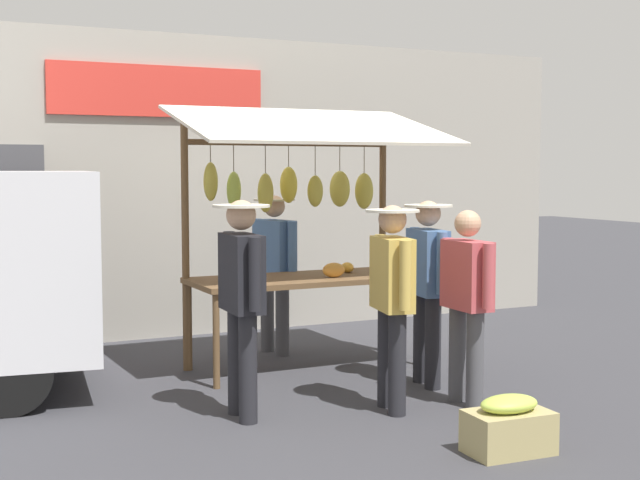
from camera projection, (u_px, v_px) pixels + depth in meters
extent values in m
plane|color=#38383D|center=(306.00, 368.00, 8.51)|extent=(40.00, 40.00, 0.00)
cube|color=#9E998E|center=(226.00, 186.00, 10.34)|extent=(9.00, 0.25, 3.40)
cube|color=red|center=(158.00, 91.00, 9.76)|extent=(2.40, 0.06, 0.56)
cube|color=brown|center=(306.00, 279.00, 8.44)|extent=(2.20, 0.90, 0.05)
cylinder|color=brown|center=(216.00, 341.00, 7.67)|extent=(0.06, 0.06, 0.83)
cylinder|color=brown|center=(421.00, 323.00, 8.58)|extent=(0.06, 0.06, 0.83)
cylinder|color=brown|center=(189.00, 327.00, 8.37)|extent=(0.06, 0.06, 0.83)
cylinder|color=brown|center=(381.00, 311.00, 9.27)|extent=(0.06, 0.06, 0.83)
cylinder|color=brown|center=(186.00, 247.00, 8.31)|extent=(0.07, 0.07, 2.35)
cylinder|color=brown|center=(382.00, 239.00, 9.23)|extent=(0.07, 0.07, 2.35)
cylinder|color=brown|center=(289.00, 143.00, 8.69)|extent=(2.12, 0.06, 0.06)
cube|color=beige|center=(313.00, 125.00, 8.19)|extent=(2.50, 1.46, 0.39)
cylinder|color=brown|center=(364.00, 159.00, 9.06)|extent=(0.01, 0.01, 0.29)
ellipsoid|color=gold|center=(364.00, 191.00, 9.08)|extent=(0.24, 0.24, 0.37)
cylinder|color=brown|center=(340.00, 157.00, 8.95)|extent=(0.01, 0.01, 0.27)
ellipsoid|color=gold|center=(340.00, 189.00, 8.98)|extent=(0.26, 0.27, 0.36)
cylinder|color=brown|center=(315.00, 159.00, 8.79)|extent=(0.01, 0.01, 0.31)
ellipsoid|color=gold|center=(315.00, 191.00, 8.82)|extent=(0.17, 0.14, 0.31)
cylinder|color=brown|center=(288.00, 155.00, 8.71)|extent=(0.01, 0.01, 0.23)
ellipsoid|color=yellow|center=(288.00, 185.00, 8.73)|extent=(0.24, 0.26, 0.36)
cylinder|color=brown|center=(265.00, 158.00, 8.53)|extent=(0.01, 0.01, 0.29)
ellipsoid|color=gold|center=(266.00, 193.00, 8.56)|extent=(0.24, 0.24, 0.38)
cylinder|color=brown|center=(234.00, 157.00, 8.47)|extent=(0.01, 0.01, 0.28)
ellipsoid|color=#B2CC4C|center=(234.00, 190.00, 8.49)|extent=(0.21, 0.21, 0.35)
cylinder|color=brown|center=(210.00, 152.00, 8.35)|extent=(0.01, 0.01, 0.19)
ellipsoid|color=gold|center=(211.00, 182.00, 8.37)|extent=(0.21, 0.21, 0.37)
ellipsoid|color=gold|center=(347.00, 267.00, 8.76)|extent=(0.15, 0.20, 0.10)
ellipsoid|color=orange|center=(334.00, 270.00, 8.36)|extent=(0.23, 0.15, 0.14)
sphere|color=#729E4C|center=(237.00, 272.00, 7.97)|extent=(0.20, 0.20, 0.20)
cylinder|color=#4C4C51|center=(267.00, 313.00, 9.25)|extent=(0.14, 0.14, 0.81)
cylinder|color=#4C4C51|center=(282.00, 316.00, 9.04)|extent=(0.14, 0.14, 0.81)
cube|color=#476B9E|center=(274.00, 248.00, 9.09)|extent=(0.32, 0.52, 0.57)
cylinder|color=#476B9E|center=(258.00, 244.00, 9.32)|extent=(0.09, 0.09, 0.53)
cylinder|color=#476B9E|center=(292.00, 248.00, 8.85)|extent=(0.09, 0.09, 0.53)
sphere|color=tan|center=(274.00, 206.00, 9.05)|extent=(0.22, 0.22, 0.22)
cylinder|color=beige|center=(274.00, 200.00, 9.05)|extent=(0.42, 0.42, 0.02)
cylinder|color=#232328|center=(397.00, 364.00, 6.84)|extent=(0.14, 0.14, 0.80)
cylinder|color=#232328|center=(386.00, 357.00, 7.10)|extent=(0.14, 0.14, 0.80)
cube|color=gold|center=(392.00, 274.00, 6.92)|extent=(0.31, 0.52, 0.57)
cylinder|color=gold|center=(405.00, 275.00, 6.62)|extent=(0.09, 0.09, 0.52)
cylinder|color=gold|center=(380.00, 267.00, 7.21)|extent=(0.09, 0.09, 0.52)
sphere|color=tan|center=(392.00, 219.00, 6.88)|extent=(0.22, 0.22, 0.22)
cylinder|color=beige|center=(393.00, 211.00, 6.88)|extent=(0.42, 0.42, 0.02)
cylinder|color=#232328|center=(433.00, 343.00, 7.66)|extent=(0.14, 0.14, 0.80)
cylinder|color=#232328|center=(421.00, 337.00, 7.92)|extent=(0.14, 0.14, 0.80)
cube|color=#476B9E|center=(428.00, 262.00, 7.74)|extent=(0.30, 0.52, 0.57)
cylinder|color=#476B9E|center=(442.00, 263.00, 7.44)|extent=(0.09, 0.09, 0.52)
cylinder|color=#476B9E|center=(415.00, 256.00, 8.02)|extent=(0.09, 0.09, 0.52)
sphere|color=tan|center=(428.00, 213.00, 7.70)|extent=(0.22, 0.22, 0.22)
cylinder|color=beige|center=(428.00, 206.00, 7.70)|extent=(0.42, 0.42, 0.02)
cylinder|color=#4C4C51|center=(475.00, 360.00, 7.06)|extent=(0.14, 0.14, 0.78)
cylinder|color=#4C4C51|center=(457.00, 354.00, 7.29)|extent=(0.14, 0.14, 0.78)
cube|color=#BF4C51|center=(467.00, 275.00, 7.12)|extent=(0.24, 0.48, 0.55)
cylinder|color=#BF4C51|center=(488.00, 276.00, 6.85)|extent=(0.09, 0.09, 0.51)
cylinder|color=#BF4C51|center=(448.00, 268.00, 7.39)|extent=(0.09, 0.09, 0.51)
sphere|color=tan|center=(468.00, 223.00, 7.09)|extent=(0.21, 0.21, 0.21)
cylinder|color=#232328|center=(248.00, 369.00, 6.63)|extent=(0.14, 0.14, 0.83)
cylinder|color=#232328|center=(237.00, 361.00, 6.89)|extent=(0.14, 0.14, 0.83)
cube|color=black|center=(242.00, 273.00, 6.70)|extent=(0.24, 0.51, 0.59)
cylinder|color=black|center=(255.00, 274.00, 6.42)|extent=(0.09, 0.09, 0.54)
cylinder|color=black|center=(229.00, 266.00, 6.98)|extent=(0.09, 0.09, 0.54)
sphere|color=tan|center=(241.00, 215.00, 6.67)|extent=(0.23, 0.23, 0.23)
cylinder|color=beige|center=(241.00, 206.00, 6.66)|extent=(0.43, 0.43, 0.02)
cylinder|color=black|center=(9.00, 373.00, 6.85)|extent=(0.68, 0.26, 0.66)
cylinder|color=black|center=(12.00, 335.00, 8.42)|extent=(0.68, 0.26, 0.66)
cube|color=tan|center=(509.00, 432.00, 5.95)|extent=(0.58, 0.38, 0.29)
ellipsoid|color=#B2CC4C|center=(509.00, 404.00, 5.93)|extent=(0.43, 0.27, 0.12)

